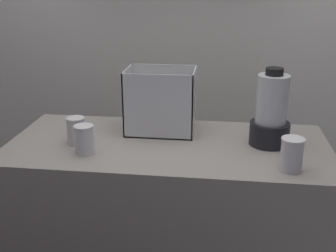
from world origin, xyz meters
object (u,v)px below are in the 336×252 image
carrot_display_bin (162,112)px  juice_cup_mango_middle (292,156)px  juice_cup_beet_far_left (76,132)px  blender_pitcher (271,114)px  juice_cup_carrot_left (84,142)px

carrot_display_bin → juice_cup_mango_middle: size_ratio=2.42×
juice_cup_beet_far_left → carrot_display_bin: bearing=30.3°
blender_pitcher → juice_cup_beet_far_left: 0.84m
juice_cup_beet_far_left → juice_cup_carrot_left: size_ratio=0.97×
juice_cup_carrot_left → juice_cup_mango_middle: 0.82m
juice_cup_beet_far_left → juice_cup_carrot_left: 0.13m
juice_cup_beet_far_left → juice_cup_mango_middle: 0.90m
juice_cup_beet_far_left → juice_cup_mango_middle: (0.89, -0.16, 0.01)m
carrot_display_bin → juice_cup_beet_far_left: size_ratio=2.64×
blender_pitcher → juice_cup_mango_middle: bearing=-77.4°
carrot_display_bin → blender_pitcher: (0.48, -0.11, 0.04)m
juice_cup_beet_far_left → juice_cup_mango_middle: size_ratio=0.92×
carrot_display_bin → blender_pitcher: size_ratio=0.93×
blender_pitcher → juice_cup_beet_far_left: size_ratio=2.83×
juice_cup_carrot_left → juice_cup_mango_middle: (0.82, -0.05, 0.01)m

